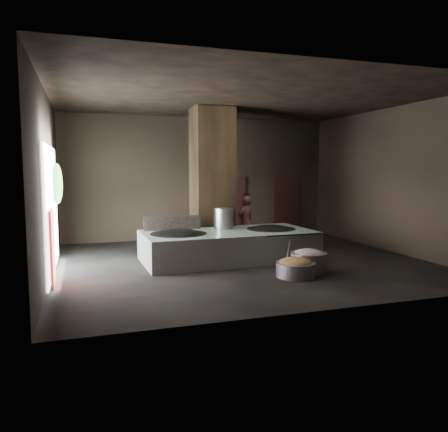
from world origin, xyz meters
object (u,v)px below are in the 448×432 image
object	(u,v)px
wok_left	(178,237)
wok_right	(271,232)
veg_basin	(296,270)
stock_pot	(224,219)
cook	(246,221)
meat_basin	(308,262)
hearth_platform	(228,246)

from	to	relation	value
wok_left	wok_right	world-z (taller)	wok_left
wok_left	veg_basin	distance (m)	3.36
wok_left	wok_right	xyz separation A→B (m)	(2.80, 0.10, 0.00)
stock_pot	veg_basin	world-z (taller)	stock_pot
wok_left	cook	xyz separation A→B (m)	(2.74, 2.02, 0.10)
cook	meat_basin	distance (m)	4.04
hearth_platform	wok_left	distance (m)	1.49
stock_pot	cook	xyz separation A→B (m)	(1.24, 1.42, -0.28)
veg_basin	meat_basin	bearing A→B (deg)	32.17
hearth_platform	stock_pot	xyz separation A→B (m)	(0.05, 0.55, 0.71)
cook	wok_left	bearing A→B (deg)	12.17
hearth_platform	stock_pot	size ratio (longest dim) A/B	7.67
wok_left	meat_basin	world-z (taller)	wok_left
wok_left	cook	world-z (taller)	cook
stock_pot	cook	world-z (taller)	cook
veg_basin	wok_right	bearing A→B (deg)	80.18
veg_basin	meat_basin	world-z (taller)	meat_basin
meat_basin	hearth_platform	bearing A→B (deg)	126.03
stock_pot	cook	size ratio (longest dim) A/B	0.37
hearth_platform	stock_pot	distance (m)	0.90
wok_right	stock_pot	bearing A→B (deg)	158.96
veg_basin	meat_basin	xyz separation A→B (m)	(0.53, 0.33, 0.08)
stock_pot	veg_basin	size ratio (longest dim) A/B	0.66
stock_pot	hearth_platform	bearing A→B (deg)	-95.19
hearth_platform	meat_basin	bearing A→B (deg)	-55.74
stock_pot	wok_left	bearing A→B (deg)	-158.20
cook	veg_basin	distance (m)	4.39
hearth_platform	cook	bearing A→B (deg)	55.04
wok_left	wok_right	size ratio (longest dim) A/B	1.07
hearth_platform	veg_basin	world-z (taller)	hearth_platform
wok_right	veg_basin	world-z (taller)	wok_right
stock_pot	veg_basin	xyz separation A→B (m)	(0.88, -2.90, -0.95)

